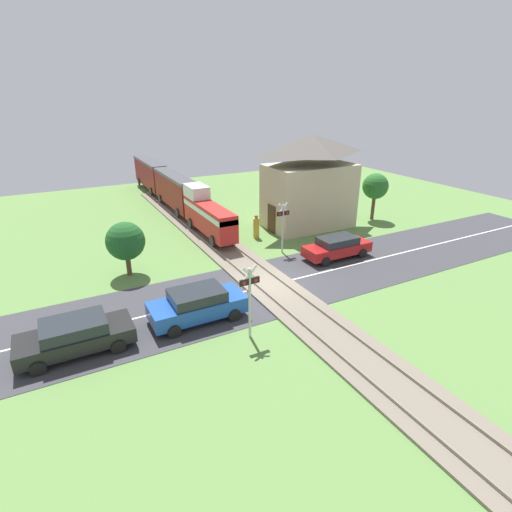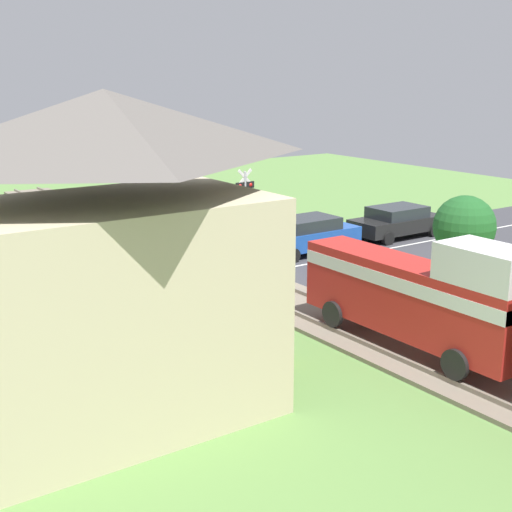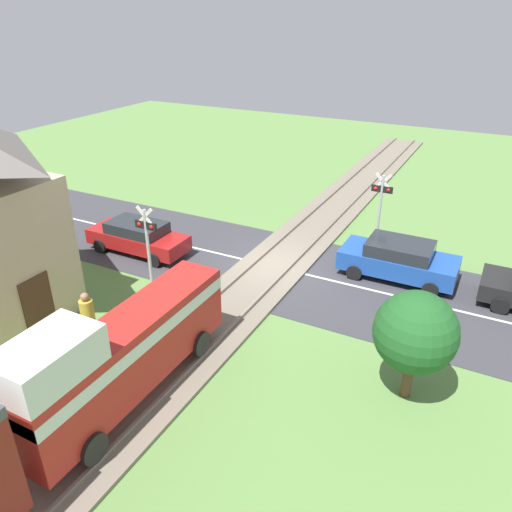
# 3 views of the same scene
# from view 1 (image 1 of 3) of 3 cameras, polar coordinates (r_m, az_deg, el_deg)

# --- Properties ---
(ground_plane) EXTENTS (60.00, 60.00, 0.00)m
(ground_plane) POSITION_cam_1_polar(r_m,az_deg,el_deg) (22.01, 1.92, -4.27)
(ground_plane) COLOR #5B8442
(road_surface) EXTENTS (48.00, 6.40, 0.02)m
(road_surface) POSITION_cam_1_polar(r_m,az_deg,el_deg) (22.00, 1.92, -4.24)
(road_surface) COLOR #38383D
(road_surface) RESTS_ON ground_plane
(track_bed) EXTENTS (2.80, 48.00, 0.24)m
(track_bed) POSITION_cam_1_polar(r_m,az_deg,el_deg) (21.98, 1.92, -4.11)
(track_bed) COLOR #756B5B
(track_bed) RESTS_ON ground_plane
(train) EXTENTS (1.58, 23.84, 3.18)m
(train) POSITION_cam_1_polar(r_m,az_deg,el_deg) (36.56, -11.86, 9.42)
(train) COLOR red
(train) RESTS_ON track_bed
(car_near_crossing) EXTENTS (4.42, 2.05, 1.52)m
(car_near_crossing) POSITION_cam_1_polar(r_m,az_deg,el_deg) (18.75, -8.35, -6.82)
(car_near_crossing) COLOR #1E4CA8
(car_near_crossing) RESTS_ON ground_plane
(car_far_side) EXTENTS (4.47, 1.79, 1.40)m
(car_far_side) POSITION_cam_1_polar(r_m,az_deg,el_deg) (25.85, 11.50, 1.31)
(car_far_side) COLOR #A81919
(car_far_side) RESTS_ON ground_plane
(car_behind_queue) EXTENTS (4.50, 2.07, 1.43)m
(car_behind_queue) POSITION_cam_1_polar(r_m,az_deg,el_deg) (18.04, -24.41, -10.28)
(car_behind_queue) COLOR black
(car_behind_queue) RESTS_ON ground_plane
(crossing_signal_west_approach) EXTENTS (0.90, 0.18, 3.39)m
(crossing_signal_west_approach) POSITION_cam_1_polar(r_m,az_deg,el_deg) (16.66, -0.91, -5.26)
(crossing_signal_west_approach) COLOR #B7B7B7
(crossing_signal_west_approach) RESTS_ON ground_plane
(crossing_signal_east_approach) EXTENTS (0.90, 0.18, 3.39)m
(crossing_signal_east_approach) POSITION_cam_1_polar(r_m,az_deg,el_deg) (25.77, 3.86, 4.97)
(crossing_signal_east_approach) COLOR #B7B7B7
(crossing_signal_east_approach) RESTS_ON ground_plane
(station_building) EXTENTS (7.05, 4.25, 7.01)m
(station_building) POSITION_cam_1_polar(r_m,az_deg,el_deg) (31.05, 7.64, 10.30)
(station_building) COLOR #C6B793
(station_building) RESTS_ON ground_plane
(pedestrian_by_station) EXTENTS (0.43, 0.43, 1.73)m
(pedestrian_by_station) POSITION_cam_1_polar(r_m,az_deg,el_deg) (28.85, 0.04, 4.12)
(pedestrian_by_station) COLOR gold
(pedestrian_by_station) RESTS_ON ground_plane
(tree_by_station) EXTENTS (2.06, 2.06, 3.81)m
(tree_by_station) POSITION_cam_1_polar(r_m,az_deg,el_deg) (34.06, 16.69, 9.49)
(tree_by_station) COLOR brown
(tree_by_station) RESTS_ON ground_plane
(tree_roadside_hedge) EXTENTS (2.19, 2.19, 3.17)m
(tree_roadside_hedge) POSITION_cam_1_polar(r_m,az_deg,el_deg) (23.68, -18.15, 2.02)
(tree_roadside_hedge) COLOR brown
(tree_roadside_hedge) RESTS_ON ground_plane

